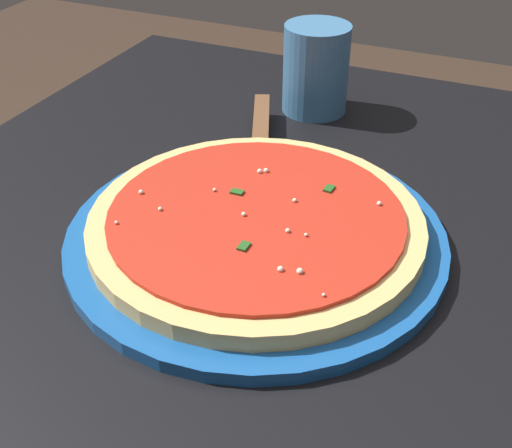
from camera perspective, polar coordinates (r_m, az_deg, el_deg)
restaurant_table at (r=0.71m, az=1.60°, el=-10.43°), size 0.85×0.79×0.72m
serving_plate at (r=0.60m, az=0.00°, el=-1.07°), size 0.35×0.35×0.01m
pizza at (r=0.59m, az=0.00°, el=0.17°), size 0.30×0.30×0.02m
pizza_server at (r=0.73m, az=0.38°, el=7.28°), size 0.22×0.12×0.01m
cup_tall_drink at (r=0.83m, az=5.25°, el=13.32°), size 0.08×0.08×0.11m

